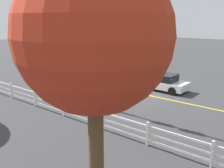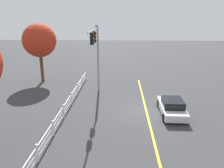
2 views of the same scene
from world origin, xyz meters
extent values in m
plane|color=#38383A|center=(0.00, 0.00, 0.00)|extent=(120.00, 120.00, 0.00)
cube|color=gold|center=(-4.00, 0.00, 0.00)|extent=(28.00, 0.16, 0.01)
cylinder|color=gray|center=(5.37, 4.72, 3.51)|extent=(0.20, 0.20, 7.02)
cylinder|color=gray|center=(1.99, 4.72, 6.72)|extent=(6.75, 0.12, 0.12)
cube|color=black|center=(2.50, 4.72, 6.12)|extent=(0.32, 0.28, 1.00)
sphere|color=red|center=(2.50, 4.57, 6.44)|extent=(0.17, 0.17, 0.17)
sphere|color=orange|center=(2.50, 4.57, 6.12)|extent=(0.17, 0.17, 0.17)
sphere|color=#148C19|center=(2.50, 4.57, 5.80)|extent=(0.17, 0.17, 0.17)
cube|color=black|center=(0.82, 4.72, 6.12)|extent=(0.32, 0.28, 1.00)
sphere|color=red|center=(0.82, 4.57, 6.44)|extent=(0.17, 0.17, 0.17)
sphere|color=orange|center=(0.82, 4.57, 6.12)|extent=(0.17, 0.17, 0.17)
sphere|color=#148C19|center=(0.82, 4.57, 5.80)|extent=(0.17, 0.17, 0.17)
cube|color=silver|center=(-0.37, -2.05, 0.50)|extent=(4.44, 1.87, 0.57)
cube|color=black|center=(-0.59, -2.05, 1.07)|extent=(2.07, 1.66, 0.57)
cylinder|color=black|center=(1.14, -1.21, 0.32)|extent=(0.64, 0.23, 0.64)
cylinder|color=black|center=(1.13, -2.92, 0.32)|extent=(0.64, 0.23, 0.64)
cylinder|color=black|center=(-1.86, -1.18, 0.32)|extent=(0.64, 0.23, 0.64)
cylinder|color=black|center=(-1.88, -2.89, 0.32)|extent=(0.64, 0.23, 0.64)
cube|color=white|center=(-7.33, 6.85, 0.57)|extent=(0.10, 0.10, 1.15)
cube|color=white|center=(-4.44, 6.85, 0.57)|extent=(0.10, 0.10, 1.15)
cube|color=white|center=(-1.56, 6.85, 0.57)|extent=(0.10, 0.10, 1.15)
cube|color=white|center=(1.33, 6.85, 0.57)|extent=(0.10, 0.10, 1.15)
cube|color=white|center=(4.22, 6.85, 0.57)|extent=(0.10, 0.10, 1.15)
cube|color=white|center=(7.11, 6.85, 0.57)|extent=(0.10, 0.10, 1.15)
cube|color=white|center=(-3.00, 6.85, 0.95)|extent=(26.00, 0.06, 0.09)
cube|color=white|center=(-3.00, 6.85, 0.60)|extent=(26.00, 0.06, 0.09)
cube|color=white|center=(-3.00, 6.85, 0.28)|extent=(26.00, 0.06, 0.09)
cylinder|color=brown|center=(-5.43, 11.38, 1.87)|extent=(0.43, 0.43, 3.73)
sphere|color=#B22D19|center=(-5.43, 11.38, 5.24)|extent=(4.01, 4.01, 4.01)
camera|label=1|loc=(-9.75, 16.07, 5.65)|focal=40.33mm
camera|label=2|loc=(-17.92, 2.19, 7.91)|focal=35.73mm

